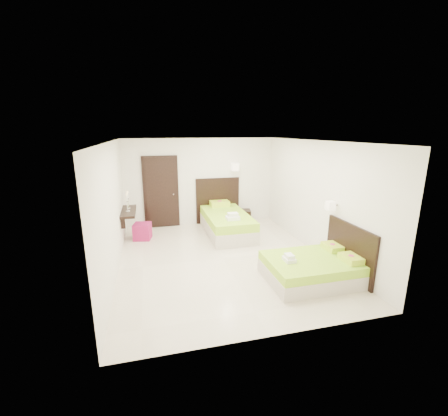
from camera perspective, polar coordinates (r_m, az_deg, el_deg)
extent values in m
plane|color=beige|center=(6.89, -0.20, -9.56)|extent=(5.50, 5.50, 0.00)
cube|color=beige|center=(8.40, 0.50, -3.70)|extent=(1.13, 2.26, 0.36)
cube|color=#8BCD20|center=(8.32, 0.51, -1.78)|extent=(1.12, 2.23, 0.23)
cube|color=black|center=(9.29, -1.21, 1.44)|extent=(1.35, 0.05, 1.41)
cube|color=#C5E329|center=(9.06, -0.85, 0.85)|extent=(0.56, 0.38, 0.16)
cylinder|color=#EC3774|center=(9.04, -0.85, 1.34)|extent=(0.14, 0.14, 0.00)
cube|color=white|center=(7.70, 1.68, -1.91)|extent=(0.34, 0.25, 0.09)
cube|color=white|center=(7.67, 1.68, -1.27)|extent=(0.25, 0.19, 0.09)
cube|color=beige|center=(9.09, 2.08, 7.83)|extent=(0.20, 0.20, 0.23)
cylinder|color=#2D2116|center=(9.17, 1.94, 7.89)|extent=(0.03, 0.16, 0.03)
cube|color=beige|center=(6.15, 16.13, -11.85)|extent=(1.70, 1.28, 0.27)
cube|color=#8BCD20|center=(6.06, 16.28, -9.98)|extent=(1.68, 1.26, 0.17)
cube|color=black|center=(6.43, 22.77, -7.42)|extent=(0.05, 1.45, 1.06)
cube|color=#C5E329|center=(6.12, 23.02, -8.87)|extent=(0.29, 0.43, 0.12)
cylinder|color=#EC3774|center=(6.10, 23.07, -8.34)|extent=(0.10, 0.10, 0.00)
cube|color=#C5E329|center=(6.56, 19.91, -6.99)|extent=(0.29, 0.43, 0.12)
cylinder|color=#EC3774|center=(6.54, 19.96, -6.49)|extent=(0.10, 0.10, 0.00)
cube|color=white|center=(5.80, 12.32, -9.56)|extent=(0.19, 0.26, 0.07)
cube|color=white|center=(5.78, 12.35, -8.95)|extent=(0.14, 0.19, 0.07)
cube|color=beige|center=(6.53, 19.62, 0.45)|extent=(0.15, 0.15, 0.17)
cylinder|color=#2D2116|center=(6.57, 20.20, 0.49)|extent=(0.16, 0.03, 0.03)
cube|color=black|center=(9.35, 3.57, -1.64)|extent=(0.56, 0.52, 0.42)
cube|color=#92134B|center=(8.27, -15.27, -4.30)|extent=(0.51, 0.51, 0.43)
cube|color=black|center=(8.99, -11.90, 2.93)|extent=(1.02, 0.06, 2.14)
cube|color=black|center=(8.95, -11.89, 2.88)|extent=(0.88, 0.04, 2.06)
cylinder|color=silver|center=(8.95, -9.62, 2.66)|extent=(0.03, 0.10, 0.03)
cube|color=black|center=(7.97, -17.73, -0.63)|extent=(0.35, 1.20, 0.06)
cube|color=black|center=(7.59, -18.68, -2.64)|extent=(0.10, 0.04, 0.30)
cube|color=black|center=(8.45, -18.27, -0.89)|extent=(0.10, 0.04, 0.30)
cylinder|color=silver|center=(7.82, -17.81, -0.63)|extent=(0.10, 0.10, 0.02)
cylinder|color=silver|center=(7.79, -17.88, 0.22)|extent=(0.02, 0.02, 0.22)
cone|color=silver|center=(7.76, -17.95, 1.15)|extent=(0.07, 0.07, 0.04)
cylinder|color=white|center=(7.74, -18.00, 1.84)|extent=(0.02, 0.02, 0.15)
sphere|color=#FFB23F|center=(7.72, -18.05, 2.47)|extent=(0.02, 0.02, 0.02)
cylinder|color=silver|center=(8.11, -17.69, -0.09)|extent=(0.10, 0.10, 0.02)
cylinder|color=silver|center=(8.08, -17.76, 0.73)|extent=(0.02, 0.02, 0.22)
cone|color=silver|center=(8.05, -17.83, 1.63)|extent=(0.07, 0.07, 0.04)
cylinder|color=white|center=(8.03, -17.88, 2.29)|extent=(0.02, 0.02, 0.15)
sphere|color=#FFB23F|center=(8.01, -17.93, 2.90)|extent=(0.02, 0.02, 0.02)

